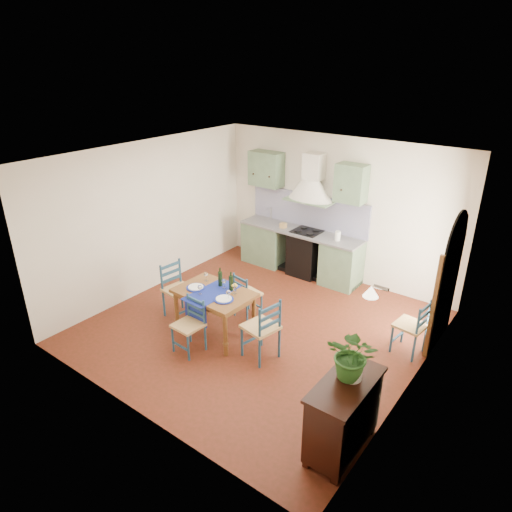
{
  "coord_description": "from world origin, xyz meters",
  "views": [
    {
      "loc": [
        3.84,
        -5.17,
        4.14
      ],
      "look_at": [
        -0.29,
        0.3,
        1.1
      ],
      "focal_mm": 32.0,
      "sensor_mm": 36.0,
      "label": 1
    }
  ],
  "objects_px": {
    "dining_table": "(214,297)",
    "chair_near": "(190,325)",
    "potted_plant": "(353,355)",
    "sideboard": "(343,413)"
  },
  "relations": [
    {
      "from": "dining_table",
      "to": "chair_near",
      "type": "xyz_separation_m",
      "value": [
        0.0,
        -0.56,
        -0.23
      ]
    },
    {
      "from": "dining_table",
      "to": "potted_plant",
      "type": "height_order",
      "value": "potted_plant"
    },
    {
      "from": "dining_table",
      "to": "chair_near",
      "type": "distance_m",
      "value": 0.61
    },
    {
      "from": "chair_near",
      "to": "potted_plant",
      "type": "bearing_deg",
      "value": -4.98
    },
    {
      "from": "dining_table",
      "to": "chair_near",
      "type": "relative_size",
      "value": 1.43
    },
    {
      "from": "chair_near",
      "to": "potted_plant",
      "type": "xyz_separation_m",
      "value": [
        2.71,
        -0.24,
        0.78
      ]
    },
    {
      "from": "dining_table",
      "to": "chair_near",
      "type": "height_order",
      "value": "dining_table"
    },
    {
      "from": "chair_near",
      "to": "potted_plant",
      "type": "height_order",
      "value": "potted_plant"
    },
    {
      "from": "sideboard",
      "to": "potted_plant",
      "type": "bearing_deg",
      "value": 89.37
    },
    {
      "from": "sideboard",
      "to": "potted_plant",
      "type": "height_order",
      "value": "potted_plant"
    }
  ]
}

